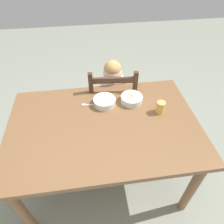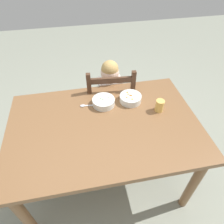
% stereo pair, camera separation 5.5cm
% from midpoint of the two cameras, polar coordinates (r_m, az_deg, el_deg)
% --- Properties ---
extents(ground_plane, '(8.00, 8.00, 0.00)m').
position_cam_midpoint_polar(ground_plane, '(2.11, -1.00, -17.54)').
color(ground_plane, gray).
extents(dining_table, '(1.41, 0.94, 0.76)m').
position_cam_midpoint_polar(dining_table, '(1.57, -1.29, -5.89)').
color(dining_table, brown).
rests_on(dining_table, ground).
extents(dining_chair, '(0.46, 0.46, 0.95)m').
position_cam_midpoint_polar(dining_chair, '(2.08, 0.85, 1.71)').
color(dining_chair, '#4C3121').
rests_on(dining_chair, ground).
extents(child_figure, '(0.32, 0.31, 0.96)m').
position_cam_midpoint_polar(child_figure, '(1.96, 1.07, 5.45)').
color(child_figure, white).
rests_on(child_figure, ground).
extents(bowl_of_peas, '(0.18, 0.18, 0.06)m').
position_cam_midpoint_polar(bowl_of_peas, '(1.63, -1.17, 3.01)').
color(bowl_of_peas, white).
rests_on(bowl_of_peas, dining_table).
extents(bowl_of_carrots, '(0.18, 0.18, 0.06)m').
position_cam_midpoint_polar(bowl_of_carrots, '(1.66, 6.53, 3.72)').
color(bowl_of_carrots, white).
rests_on(bowl_of_carrots, dining_table).
extents(spoon, '(0.14, 0.03, 0.01)m').
position_cam_midpoint_polar(spoon, '(1.65, -6.39, 2.07)').
color(spoon, silver).
rests_on(spoon, dining_table).
extents(drinking_cup, '(0.07, 0.07, 0.10)m').
position_cam_midpoint_polar(drinking_cup, '(1.60, 14.52, 1.29)').
color(drinking_cup, '#F2C05B').
rests_on(drinking_cup, dining_table).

